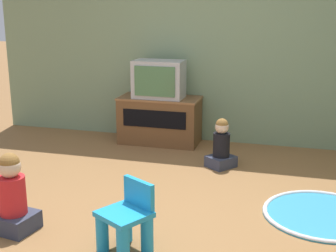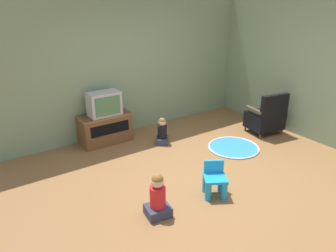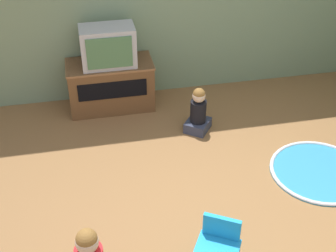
{
  "view_description": "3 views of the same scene",
  "coord_description": "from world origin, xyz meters",
  "px_view_note": "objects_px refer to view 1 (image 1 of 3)",
  "views": [
    {
      "loc": [
        0.83,
        -3.21,
        1.68
      ],
      "look_at": [
        -0.17,
        0.37,
        0.69
      ],
      "focal_mm": 50.0,
      "sensor_mm": 36.0,
      "label": 1
    },
    {
      "loc": [
        -3.05,
        -3.4,
        2.7
      ],
      "look_at": [
        -0.48,
        0.36,
        0.85
      ],
      "focal_mm": 35.0,
      "sensor_mm": 36.0,
      "label": 2
    },
    {
      "loc": [
        -1.05,
        -2.64,
        3.01
      ],
      "look_at": [
        -0.42,
        0.42,
        0.81
      ],
      "focal_mm": 50.0,
      "sensor_mm": 36.0,
      "label": 3
    }
  ],
  "objects_px": {
    "tv_cabinet": "(160,119)",
    "television": "(159,79)",
    "child_watching_left": "(12,197)",
    "yellow_kid_chair": "(126,223)",
    "child_watching_center": "(221,146)"
  },
  "relations": [
    {
      "from": "tv_cabinet",
      "to": "television",
      "type": "distance_m",
      "value": 0.5
    },
    {
      "from": "television",
      "to": "child_watching_left",
      "type": "xyz_separation_m",
      "value": [
        -0.4,
        -2.46,
        -0.53
      ]
    },
    {
      "from": "tv_cabinet",
      "to": "child_watching_left",
      "type": "relative_size",
      "value": 1.59
    },
    {
      "from": "television",
      "to": "child_watching_left",
      "type": "distance_m",
      "value": 2.55
    },
    {
      "from": "tv_cabinet",
      "to": "child_watching_left",
      "type": "xyz_separation_m",
      "value": [
        -0.4,
        -2.5,
        -0.03
      ]
    },
    {
      "from": "tv_cabinet",
      "to": "yellow_kid_chair",
      "type": "relative_size",
      "value": 1.98
    },
    {
      "from": "child_watching_center",
      "to": "yellow_kid_chair",
      "type": "bearing_deg",
      "value": -154.01
    },
    {
      "from": "yellow_kid_chair",
      "to": "child_watching_left",
      "type": "distance_m",
      "value": 0.93
    },
    {
      "from": "tv_cabinet",
      "to": "child_watching_left",
      "type": "bearing_deg",
      "value": -99.15
    },
    {
      "from": "television",
      "to": "yellow_kid_chair",
      "type": "distance_m",
      "value": 2.64
    },
    {
      "from": "yellow_kid_chair",
      "to": "child_watching_center",
      "type": "bearing_deg",
      "value": 109.63
    },
    {
      "from": "tv_cabinet",
      "to": "yellow_kid_chair",
      "type": "height_order",
      "value": "tv_cabinet"
    },
    {
      "from": "child_watching_left",
      "to": "child_watching_center",
      "type": "xyz_separation_m",
      "value": [
        1.27,
        1.82,
        -0.04
      ]
    },
    {
      "from": "television",
      "to": "child_watching_left",
      "type": "height_order",
      "value": "television"
    },
    {
      "from": "tv_cabinet",
      "to": "yellow_kid_chair",
      "type": "xyz_separation_m",
      "value": [
        0.53,
        -2.55,
        -0.08
      ]
    }
  ]
}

